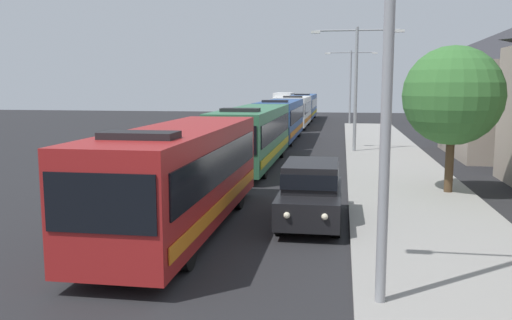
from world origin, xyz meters
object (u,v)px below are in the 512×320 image
object	(u,v)px
bus_middle	(281,119)
streetlamp_far	(350,79)
bus_fourth_in_line	(296,111)
roadside_tree	(453,96)
white_suv	(311,190)
streetlamp_mid	(356,75)
streetlamp_near	(389,36)
box_truck_oncoming	(283,104)
bus_lead	(182,174)
bus_rear	(304,106)
bus_second_in_line	(253,134)

from	to	relation	value
bus_middle	streetlamp_far	size ratio (longest dim) A/B	1.58
bus_fourth_in_line	roadside_tree	size ratio (longest dim) A/B	1.93
roadside_tree	white_suv	bearing A→B (deg)	-135.34
streetlamp_mid	white_suv	bearing A→B (deg)	-95.52
streetlamp_near	streetlamp_mid	size ratio (longest dim) A/B	1.07
box_truck_oncoming	bus_lead	bearing A→B (deg)	-86.72
streetlamp_far	white_suv	bearing A→B (deg)	-92.35
bus_rear	roadside_tree	size ratio (longest dim) A/B	2.21
bus_lead	box_truck_oncoming	size ratio (longest dim) A/B	1.41
streetlamp_mid	streetlamp_far	bearing A→B (deg)	90.00
bus_middle	streetlamp_far	xyz separation A→B (m)	(5.40, 17.33, 3.15)
streetlamp_far	roadside_tree	size ratio (longest dim) A/B	1.36
bus_middle	streetlamp_mid	bearing A→B (deg)	-50.57
bus_rear	bus_second_in_line	bearing A→B (deg)	-90.00
bus_middle	box_truck_oncoming	world-z (taller)	bus_middle
box_truck_oncoming	streetlamp_near	xyz separation A→B (m)	(8.70, -62.48, 3.43)
bus_middle	box_truck_oncoming	distance (m)	32.19
bus_second_in_line	streetlamp_far	distance (m)	30.75
bus_rear	box_truck_oncoming	xyz separation A→B (m)	(-3.30, 6.89, 0.02)
white_suv	box_truck_oncoming	world-z (taller)	box_truck_oncoming
bus_second_in_line	white_suv	size ratio (longest dim) A/B	2.61
bus_second_in_line	bus_middle	distance (m)	12.77
bus_lead	box_truck_oncoming	xyz separation A→B (m)	(-3.30, 57.67, 0.02)
bus_lead	white_suv	world-z (taller)	bus_lead
bus_fourth_in_line	bus_rear	distance (m)	12.01
roadside_tree	streetlamp_near	bearing A→B (deg)	-106.48
bus_middle	roadside_tree	distance (m)	21.19
streetlamp_near	streetlamp_far	distance (m)	47.80
streetlamp_mid	streetlamp_far	size ratio (longest dim) A/B	1.00
bus_fourth_in_line	streetlamp_far	bearing A→B (deg)	38.02
white_suv	box_truck_oncoming	bearing A→B (deg)	97.10
streetlamp_near	streetlamp_far	size ratio (longest dim) A/B	1.07
bus_lead	streetlamp_far	bearing A→B (deg)	82.84
bus_lead	bus_fourth_in_line	xyz separation A→B (m)	(0.00, 38.76, 0.00)
bus_fourth_in_line	roadside_tree	xyz separation A→B (m)	(8.73, -32.30, 2.17)
bus_lead	streetlamp_far	world-z (taller)	streetlamp_far
streetlamp_near	bus_lead	bearing A→B (deg)	138.28
bus_rear	streetlamp_far	distance (m)	9.99
white_suv	bus_lead	bearing A→B (deg)	-158.12
box_truck_oncoming	streetlamp_mid	bearing A→B (deg)	-77.29
streetlamp_mid	roadside_tree	distance (m)	13.09
streetlamp_far	roadside_tree	xyz separation A→B (m)	(3.33, -36.52, -0.99)
streetlamp_near	bus_second_in_line	bearing A→B (deg)	106.97
bus_middle	streetlamp_near	xyz separation A→B (m)	(5.40, -30.46, 3.45)
box_truck_oncoming	streetlamp_far	world-z (taller)	streetlamp_far
bus_second_in_line	white_suv	xyz separation A→B (m)	(3.70, -11.39, -0.66)
streetlamp_far	bus_middle	bearing A→B (deg)	-107.30
roadside_tree	streetlamp_mid	bearing A→B (deg)	104.80
bus_second_in_line	streetlamp_mid	distance (m)	8.81
bus_fourth_in_line	bus_rear	xyz separation A→B (m)	(0.00, 12.01, 0.00)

